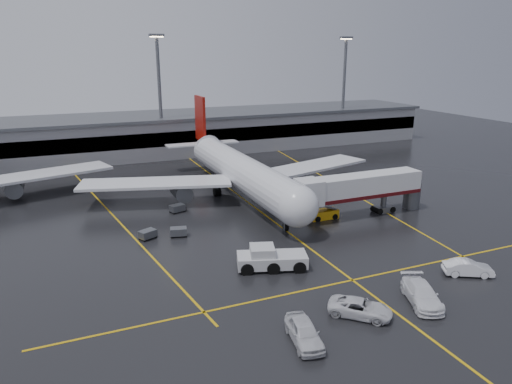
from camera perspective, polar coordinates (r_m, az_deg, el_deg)
name	(u,v)px	position (r m, az deg, el deg)	size (l,w,h in m)	color
ground	(263,214)	(66.85, 0.91, -2.65)	(220.00, 220.00, 0.00)	black
apron_line_centre	(263,214)	(66.84, 0.91, -2.64)	(0.25, 90.00, 0.02)	gold
apron_line_stop	(352,280)	(49.15, 11.55, -10.37)	(60.00, 0.25, 0.02)	gold
apron_line_left	(109,211)	(71.37, -17.35, -2.16)	(0.25, 70.00, 0.02)	gold
apron_line_right	(334,183)	(83.49, 9.44, 1.07)	(0.25, 70.00, 0.02)	gold
terminal	(178,132)	(110.10, -9.34, 7.11)	(122.00, 19.00, 8.60)	gray
light_mast_mid	(160,90)	(102.06, -11.56, 12.01)	(3.00, 1.20, 25.45)	#595B60
light_mast_right	(344,84)	(119.60, 10.57, 12.69)	(3.00, 1.20, 25.45)	#595B60
main_airliner	(239,170)	(74.25, -2.12, 2.70)	(48.80, 45.60, 14.10)	silver
jet_bridge	(360,189)	(66.38, 12.47, 0.37)	(19.90, 3.40, 6.05)	silver
pushback_tractor	(270,259)	(50.25, 1.70, -8.09)	(7.84, 5.09, 2.61)	#BDBDC0
belt_loader	(323,214)	(65.46, 8.13, -2.66)	(4.05, 1.92, 2.56)	#E4A00E
service_van_a	(360,308)	(42.94, 12.45, -13.50)	(2.52, 5.46, 1.52)	silver
service_van_b	(422,294)	(46.37, 19.36, -11.53)	(2.48, 6.10, 1.77)	white
service_van_c	(468,268)	(53.42, 24.20, -8.36)	(1.71, 4.89, 1.61)	white
service_van_d	(304,332)	(38.84, 5.83, -16.45)	(2.09, 5.21, 1.77)	silver
baggage_cart_a	(179,232)	(59.46, -9.32, -4.73)	(2.24, 1.72, 1.12)	#595B60
baggage_cart_b	(148,234)	(59.42, -12.95, -4.95)	(2.37, 2.04, 1.12)	#595B60
baggage_cart_c	(177,208)	(68.27, -9.48, -1.91)	(2.30, 1.85, 1.12)	#595B60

